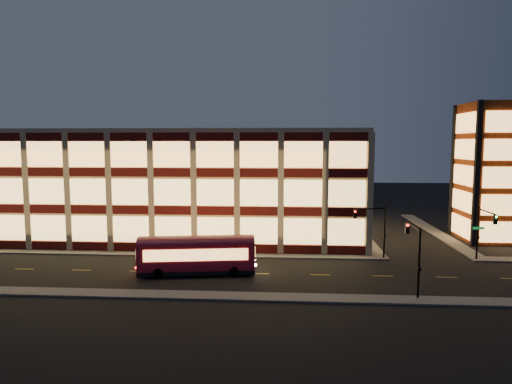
{
  "coord_description": "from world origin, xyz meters",
  "views": [
    {
      "loc": [
        12.7,
        -49.67,
        12.81
      ],
      "look_at": [
        8.75,
        8.0,
        6.58
      ],
      "focal_mm": 32.0,
      "sensor_mm": 36.0,
      "label": 1
    }
  ],
  "objects": [
    {
      "name": "trolley_bus",
      "position": [
        3.92,
        -6.5,
        2.11
      ],
      "size": [
        11.53,
        4.46,
        3.81
      ],
      "rotation": [
        0.0,
        0.0,
        0.15
      ],
      "color": "maroon",
      "rests_on": "ground"
    },
    {
      "name": "ground",
      "position": [
        0.0,
        0.0,
        0.0
      ],
      "size": [
        200.0,
        200.0,
        0.0
      ],
      "primitive_type": "plane",
      "color": "black",
      "rests_on": "ground"
    },
    {
      "name": "sidewalk_office_south",
      "position": [
        -3.0,
        1.0,
        0.07
      ],
      "size": [
        54.0,
        2.0,
        0.15
      ],
      "primitive_type": "cube",
      "color": "#514F4C",
      "rests_on": "ground"
    },
    {
      "name": "traffic_signal_near",
      "position": [
        23.5,
        -11.03,
        4.13
      ],
      "size": [
        0.32,
        4.45,
        6.0
      ],
      "color": "black",
      "rests_on": "ground"
    },
    {
      "name": "sidewalk_tower_west",
      "position": [
        34.0,
        17.0,
        0.07
      ],
      "size": [
        2.0,
        30.0,
        0.15
      ],
      "primitive_type": "cube",
      "color": "#514F4C",
      "rests_on": "ground"
    },
    {
      "name": "traffic_signal_far",
      "position": [
        22.21,
        0.24,
        4.11
      ],
      "size": [
        3.79,
        1.87,
        6.0
      ],
      "color": "black",
      "rests_on": "ground"
    },
    {
      "name": "traffic_signal_right",
      "position": [
        33.5,
        -0.62,
        4.1
      ],
      "size": [
        1.2,
        4.37,
        6.0
      ],
      "color": "black",
      "rests_on": "ground"
    },
    {
      "name": "sidewalk_office_east",
      "position": [
        23.0,
        17.0,
        0.07
      ],
      "size": [
        2.0,
        30.0,
        0.15
      ],
      "primitive_type": "cube",
      "color": "#514F4C",
      "rests_on": "ground"
    },
    {
      "name": "office_building",
      "position": [
        -2.91,
        16.91,
        7.25
      ],
      "size": [
        50.45,
        30.45,
        14.5
      ],
      "color": "tan",
      "rests_on": "ground"
    },
    {
      "name": "stair_tower",
      "position": [
        39.95,
        11.95,
        8.99
      ],
      "size": [
        8.6,
        8.6,
        18.0
      ],
      "color": "#8C3814",
      "rests_on": "ground"
    },
    {
      "name": "sidewalk_near",
      "position": [
        0.0,
        -13.0,
        0.07
      ],
      "size": [
        100.0,
        2.0,
        0.15
      ],
      "primitive_type": "cube",
      "color": "#514F4C",
      "rests_on": "ground"
    }
  ]
}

